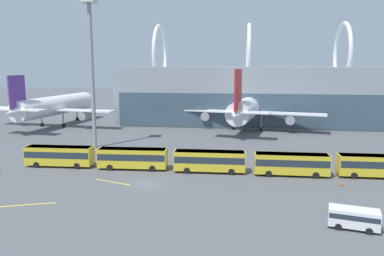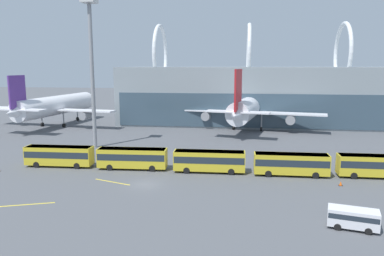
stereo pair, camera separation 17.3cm
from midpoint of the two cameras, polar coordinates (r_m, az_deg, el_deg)
name	(u,v)px [view 2 (the right image)]	position (r m, az deg, el deg)	size (l,w,h in m)	color
ground_plane	(145,184)	(53.69, -7.03, -8.53)	(440.00, 440.00, 0.00)	#515459
airliner_at_gate_near	(54,106)	(108.93, -20.22, 3.20)	(36.38, 36.90, 14.29)	white
airliner_at_gate_far	(248,108)	(97.76, 8.65, 3.05)	(38.60, 36.77, 15.78)	silver
shuttle_bus_0	(59,155)	(65.72, -19.50, -3.87)	(11.16, 2.90, 3.38)	gold
shuttle_bus_1	(132,157)	(61.16, -9.00, -4.40)	(11.19, 3.06, 3.38)	gold
shuttle_bus_2	(209,160)	(58.71, 2.73, -4.88)	(11.15, 2.85, 3.38)	gold
shuttle_bus_3	(291,163)	(58.85, 14.95, -5.17)	(11.11, 2.74, 3.38)	gold
shuttle_bus_4	(376,165)	(62.31, 26.35, -5.04)	(11.10, 2.71, 3.38)	gold
service_van_foreground	(353,217)	(42.67, 23.45, -12.35)	(5.27, 3.16, 2.09)	silver
floodlight_mast	(92,60)	(77.56, -14.99, 9.95)	(2.74, 2.74, 29.15)	gray
lane_stripe_0	(22,205)	(50.22, -24.42, -10.63)	(7.61, 0.25, 0.01)	yellow
lane_stripe_3	(112,182)	(55.55, -11.96, -8.04)	(6.23, 0.25, 0.01)	yellow
traffic_cone_1	(341,183)	(56.71, 21.80, -7.85)	(0.56, 0.56, 0.62)	black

